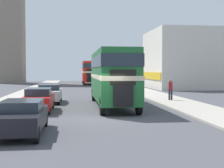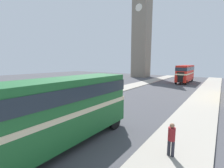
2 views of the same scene
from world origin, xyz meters
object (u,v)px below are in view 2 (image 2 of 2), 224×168
at_px(double_decker_bus, 53,109).
at_px(car_parked_far, 57,108).
at_px(bus_distant, 185,72).
at_px(pedestrian_walking, 171,138).
at_px(church_tower, 142,23).

distance_m(double_decker_bus, car_parked_far, 6.10).
distance_m(bus_distant, pedestrian_walking, 33.33).
bearing_deg(church_tower, pedestrian_walking, -62.28).
xyz_separation_m(bus_distant, pedestrian_walking, (5.56, -32.83, -1.43)).
relative_size(double_decker_bus, pedestrian_walking, 6.08).
bearing_deg(car_parked_far, bus_distant, 81.72).
bearing_deg(double_decker_bus, pedestrian_walking, 30.32).
bearing_deg(double_decker_bus, car_parked_far, 145.44).
bearing_deg(car_parked_far, pedestrian_walking, -0.67).
bearing_deg(church_tower, double_decker_bus, -70.15).
xyz_separation_m(pedestrian_walking, church_tower, (-21.24, 40.43, 16.98)).
bearing_deg(church_tower, car_parked_far, -74.85).
bearing_deg(car_parked_far, double_decker_bus, -34.56).
relative_size(bus_distant, pedestrian_walking, 5.78).
distance_m(bus_distant, car_parked_far, 33.10).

